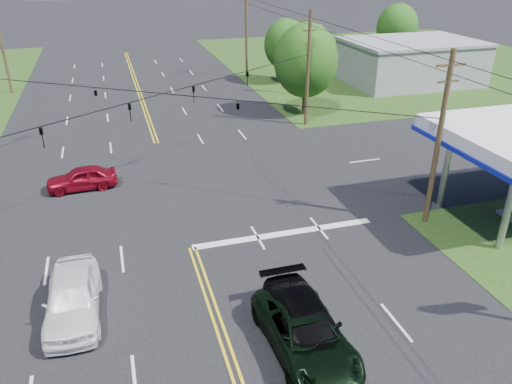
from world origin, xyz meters
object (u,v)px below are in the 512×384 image
object	(u,v)px
tree_far_r	(397,28)
pickup_white	(72,297)
pole_se	(439,139)
tree_right_b	(286,45)
pole_ne	(308,68)
tree_right_a	(306,61)
pole_right_far	(246,32)
suv_black	(306,326)
pole_left_far	(1,43)
pickup_dkgreen	(305,334)
retail_ne	(410,63)

from	to	relation	value
tree_far_r	pickup_white	world-z (taller)	tree_far_r
pole_se	tree_right_b	xyz separation A→B (m)	(3.50, 33.00, -0.70)
pole_ne	tree_right_a	xyz separation A→B (m)	(1.00, 3.00, -0.05)
pole_right_far	suv_black	distance (m)	45.34
tree_right_b	pickup_white	distance (m)	42.12
pole_se	tree_right_a	world-z (taller)	pole_se
tree_right_a	pole_left_far	bearing A→B (deg)	149.35
pole_left_far	tree_right_a	size ratio (longest dim) A/B	1.22
pole_se	pole_left_far	distance (m)	45.22
pole_left_far	suv_black	bearing A→B (deg)	-70.02
pole_right_far	suv_black	world-z (taller)	pole_right_far
pole_ne	pickup_white	world-z (taller)	pole_ne
pole_se	pickup_dkgreen	bearing A→B (deg)	-144.03
pole_right_far	tree_right_a	xyz separation A→B (m)	(1.00, -16.00, -0.30)
suv_black	pole_ne	bearing A→B (deg)	68.11
pole_left_far	tree_far_r	size ratio (longest dim) A/B	1.31
tree_right_a	tree_far_r	world-z (taller)	tree_right_a
tree_right_b	pickup_white	xyz separation A→B (m)	(-22.08, -35.72, -3.31)
pole_ne	tree_right_a	distance (m)	3.16
pole_se	pole_left_far	world-z (taller)	pole_left_far
tree_right_a	suv_black	size ratio (longest dim) A/B	1.40
retail_ne	suv_black	size ratio (longest dim) A/B	2.40
pole_ne	pole_left_far	distance (m)	32.20
pole_ne	tree_far_r	world-z (taller)	pole_ne
pole_se	tree_right_a	xyz separation A→B (m)	(1.00, 21.00, -0.05)
tree_far_r	pole_se	bearing A→B (deg)	-118.30
retail_ne	tree_right_b	xyz separation A→B (m)	(-13.50, 4.00, 2.02)
tree_right_a	pickup_white	distance (m)	31.01
pole_se	pickup_dkgreen	xyz separation A→B (m)	(-10.18, -7.39, -4.11)
pole_ne	suv_black	xyz separation A→B (m)	(-10.00, -25.02, -4.07)
pole_se	tree_far_r	size ratio (longest dim) A/B	1.25
pole_ne	pickup_dkgreen	distance (m)	27.66
pickup_white	retail_ne	bearing A→B (deg)	43.47
retail_ne	tree_right_a	bearing A→B (deg)	-153.43
pole_left_far	pickup_dkgreen	bearing A→B (deg)	-70.38
pole_left_far	pole_right_far	world-z (taller)	same
tree_right_b	suv_black	bearing A→B (deg)	-108.64
tree_right_b	pickup_dkgreen	size ratio (longest dim) A/B	1.23
pole_left_far	tree_far_r	world-z (taller)	pole_left_far
retail_ne	tree_right_a	distance (m)	18.09
pole_right_far	pickup_white	size ratio (longest dim) A/B	1.87
retail_ne	pole_left_far	xyz separation A→B (m)	(-43.00, 8.00, 2.97)
pole_se	pickup_white	world-z (taller)	pole_se
pickup_white	pole_left_far	bearing A→B (deg)	102.33
tree_far_r	pole_ne	bearing A→B (deg)	-135.00
pole_ne	tree_right_b	world-z (taller)	pole_ne
pole_right_far	tree_right_b	world-z (taller)	pole_right_far
pole_left_far	pickup_white	distance (m)	40.63
pickup_dkgreen	tree_right_b	bearing A→B (deg)	68.94
pole_right_far	tree_right_a	world-z (taller)	pole_right_far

